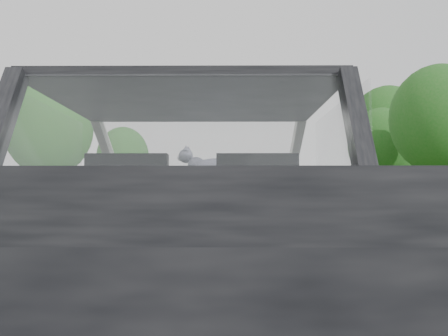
{
  "coord_description": "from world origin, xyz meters",
  "views": [
    {
      "loc": [
        0.21,
        -3.07,
        0.82
      ],
      "look_at": [
        0.19,
        0.55,
        1.07
      ],
      "focal_mm": 35.0,
      "sensor_mm": 36.0,
      "label": 1
    }
  ],
  "objects_px": {
    "other_car": "(237,201)",
    "cat": "(216,166)",
    "subject_car": "(196,211)",
    "highway_sign": "(317,192)"
  },
  "relations": [
    {
      "from": "subject_car",
      "to": "highway_sign",
      "type": "height_order",
      "value": "highway_sign"
    },
    {
      "from": "cat",
      "to": "highway_sign",
      "type": "relative_size",
      "value": 0.25
    },
    {
      "from": "other_car",
      "to": "cat",
      "type": "bearing_deg",
      "value": -80.8
    },
    {
      "from": "cat",
      "to": "other_car",
      "type": "xyz_separation_m",
      "value": [
        0.6,
        18.4,
        -0.41
      ]
    },
    {
      "from": "cat",
      "to": "other_car",
      "type": "bearing_deg",
      "value": 102.11
    },
    {
      "from": "subject_car",
      "to": "other_car",
      "type": "height_order",
      "value": "subject_car"
    },
    {
      "from": "subject_car",
      "to": "other_car",
      "type": "distance_m",
      "value": 19.02
    },
    {
      "from": "subject_car",
      "to": "other_car",
      "type": "xyz_separation_m",
      "value": [
        0.73,
        19.01,
        -0.05
      ]
    },
    {
      "from": "subject_car",
      "to": "cat",
      "type": "distance_m",
      "value": 0.72
    },
    {
      "from": "other_car",
      "to": "highway_sign",
      "type": "xyz_separation_m",
      "value": [
        5.68,
        7.86,
        0.52
      ]
    }
  ]
}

